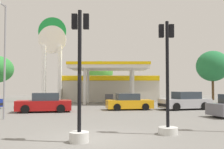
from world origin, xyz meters
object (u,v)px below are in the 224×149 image
(tree_2, at_px, (213,66))
(car_4, at_px, (185,101))
(station_pole_sign, at_px, (52,49))
(corner_streetlamp, at_px, (4,50))
(car_1, at_px, (129,102))
(traffic_signal_0, at_px, (167,98))
(traffic_signal_2, at_px, (80,98))
(car_2, at_px, (44,103))
(tree_1, at_px, (100,72))

(tree_2, bearing_deg, car_4, -118.12)
(station_pole_sign, xyz_separation_m, tree_2, (22.02, 5.19, -1.78))
(tree_2, distance_m, corner_streetlamp, 30.31)
(station_pole_sign, height_order, car_1, station_pole_sign)
(traffic_signal_0, xyz_separation_m, traffic_signal_2, (-3.56, -1.58, 0.10))
(car_2, relative_size, tree_1, 0.78)
(traffic_signal_0, xyz_separation_m, corner_streetlamp, (-9.10, 4.62, 2.73))
(traffic_signal_2, height_order, corner_streetlamp, corner_streetlamp)
(traffic_signal_2, xyz_separation_m, tree_2, (15.39, 28.11, 3.24))
(car_2, relative_size, tree_2, 0.63)
(car_2, distance_m, car_4, 11.85)
(traffic_signal_2, bearing_deg, traffic_signal_0, 23.92)
(station_pole_sign, relative_size, corner_streetlamp, 1.51)
(car_2, height_order, corner_streetlamp, corner_streetlamp)
(tree_1, bearing_deg, car_4, -62.24)
(car_2, bearing_deg, traffic_signal_2, -68.63)
(tree_2, bearing_deg, car_1, -130.11)
(car_1, bearing_deg, tree_2, 49.89)
(car_1, xyz_separation_m, car_2, (-6.74, -1.98, 0.05))
(tree_1, relative_size, corner_streetlamp, 0.81)
(traffic_signal_0, distance_m, traffic_signal_2, 3.90)
(car_4, bearing_deg, car_2, -168.81)
(tree_1, distance_m, corner_streetlamp, 23.23)
(car_1, relative_size, traffic_signal_2, 0.84)
(station_pole_sign, distance_m, traffic_signal_2, 24.39)
(tree_1, xyz_separation_m, corner_streetlamp, (-4.59, -22.78, 0.25))
(car_4, bearing_deg, corner_streetlamp, -151.78)
(car_2, relative_size, traffic_signal_0, 0.92)
(car_2, distance_m, corner_streetlamp, 6.00)
(car_2, xyz_separation_m, corner_streetlamp, (-1.30, -4.64, 3.57))
(station_pole_sign, relative_size, tree_1, 1.87)
(car_1, bearing_deg, car_2, -163.62)
(car_4, relative_size, corner_streetlamp, 0.65)
(station_pole_sign, distance_m, traffic_signal_0, 24.20)
(car_4, height_order, corner_streetlamp, corner_streetlamp)
(tree_1, relative_size, tree_2, 0.81)
(car_2, relative_size, car_4, 0.96)
(station_pole_sign, xyz_separation_m, tree_1, (5.68, 6.04, -2.64))
(car_1, bearing_deg, car_4, 3.73)
(car_4, relative_size, traffic_signal_0, 0.96)
(tree_2, bearing_deg, tree_1, 177.00)
(tree_1, xyz_separation_m, tree_2, (16.34, -0.86, 0.86))
(traffic_signal_0, height_order, tree_2, tree_2)
(car_1, height_order, traffic_signal_2, traffic_signal_2)
(car_1, xyz_separation_m, traffic_signal_0, (1.06, -11.23, 0.89))
(car_2, bearing_deg, station_pole_sign, 101.18)
(traffic_signal_2, relative_size, corner_streetlamp, 0.69)
(car_1, bearing_deg, traffic_signal_0, -84.60)
(car_2, height_order, car_4, car_4)
(car_2, xyz_separation_m, tree_1, (3.29, 18.14, 3.33))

